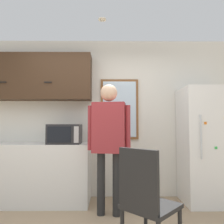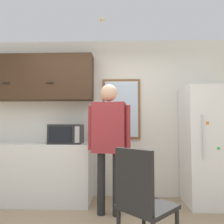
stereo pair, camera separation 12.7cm
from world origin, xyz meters
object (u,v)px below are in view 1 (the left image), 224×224
person (109,134)px  refrigerator (205,145)px  chair (145,197)px  microwave (65,134)px

person → refrigerator: bearing=24.7°
person → refrigerator: (1.52, 0.43, -0.19)m
refrigerator → chair: bearing=-130.7°
person → chair: 1.13m
person → refrigerator: 1.59m
person → refrigerator: size_ratio=0.99×
person → chair: person is taller
refrigerator → chair: (-1.17, -1.35, -0.37)m
refrigerator → microwave: bearing=-178.0°
microwave → chair: size_ratio=0.49×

